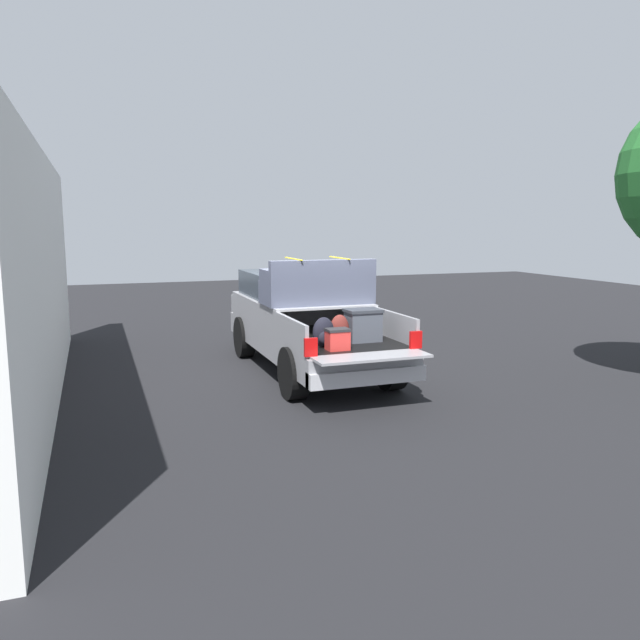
# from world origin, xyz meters

# --- Properties ---
(ground_plane) EXTENTS (40.00, 40.00, 0.00)m
(ground_plane) POSITION_xyz_m (0.00, 0.00, 0.00)
(ground_plane) COLOR black
(pickup_truck) EXTENTS (6.05, 2.06, 2.23)m
(pickup_truck) POSITION_xyz_m (0.36, -0.00, 0.98)
(pickup_truck) COLOR gray
(pickup_truck) RESTS_ON ground_plane
(building_facade) EXTENTS (11.52, 0.36, 3.94)m
(building_facade) POSITION_xyz_m (-0.53, 4.66, 1.97)
(building_facade) COLOR white
(building_facade) RESTS_ON ground_plane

